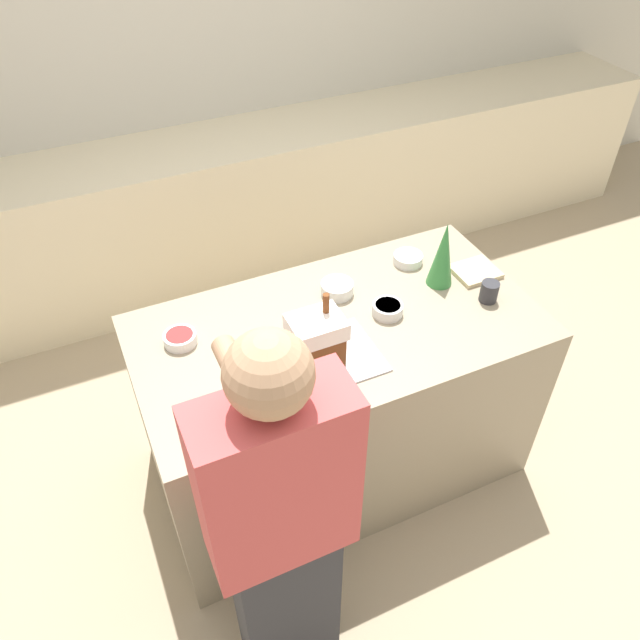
# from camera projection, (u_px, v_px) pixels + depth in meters

# --- Properties ---
(ground_plane) EXTENTS (12.00, 12.00, 0.00)m
(ground_plane) POSITION_uv_depth(u_px,v_px,m) (335.00, 459.00, 3.05)
(ground_plane) COLOR tan
(wall_back) EXTENTS (8.00, 0.05, 2.60)m
(wall_back) POSITION_uv_depth(u_px,v_px,m) (187.00, 56.00, 3.54)
(wall_back) COLOR beige
(wall_back) RESTS_ON ground_plane
(back_cabinet_block) EXTENTS (6.00, 0.60, 0.92)m
(back_cabinet_block) POSITION_uv_depth(u_px,v_px,m) (220.00, 211.00, 3.88)
(back_cabinet_block) COLOR beige
(back_cabinet_block) RESTS_ON ground_plane
(kitchen_island) EXTENTS (1.61, 0.86, 0.89)m
(kitchen_island) POSITION_uv_depth(u_px,v_px,m) (337.00, 400.00, 2.75)
(kitchen_island) COLOR gray
(kitchen_island) RESTS_ON ground_plane
(baking_tray) EXTENTS (0.47, 0.31, 0.01)m
(baking_tray) POSITION_uv_depth(u_px,v_px,m) (317.00, 361.00, 2.30)
(baking_tray) COLOR silver
(baking_tray) RESTS_ON kitchen_island
(gingerbread_house) EXTENTS (0.19, 0.15, 0.28)m
(gingerbread_house) POSITION_uv_depth(u_px,v_px,m) (317.00, 339.00, 2.23)
(gingerbread_house) COLOR brown
(gingerbread_house) RESTS_ON baking_tray
(decorative_tree) EXTENTS (0.11, 0.11, 0.29)m
(decorative_tree) POSITION_uv_depth(u_px,v_px,m) (443.00, 254.00, 2.56)
(decorative_tree) COLOR #33843D
(decorative_tree) RESTS_ON kitchen_island
(candy_bowl_far_left) EXTENTS (0.12, 0.12, 0.05)m
(candy_bowl_far_left) POSITION_uv_depth(u_px,v_px,m) (388.00, 309.00, 2.49)
(candy_bowl_far_left) COLOR silver
(candy_bowl_far_left) RESTS_ON kitchen_island
(candy_bowl_front_corner) EXTENTS (0.13, 0.13, 0.04)m
(candy_bowl_front_corner) POSITION_uv_depth(u_px,v_px,m) (408.00, 258.00, 2.75)
(candy_bowl_front_corner) COLOR silver
(candy_bowl_front_corner) RESTS_ON kitchen_island
(candy_bowl_center_rear) EXTENTS (0.13, 0.13, 0.04)m
(candy_bowl_center_rear) POSITION_uv_depth(u_px,v_px,m) (180.00, 338.00, 2.37)
(candy_bowl_center_rear) COLOR white
(candy_bowl_center_rear) RESTS_ON kitchen_island
(candy_bowl_beside_tree) EXTENTS (0.14, 0.14, 0.05)m
(candy_bowl_beside_tree) POSITION_uv_depth(u_px,v_px,m) (337.00, 288.00, 2.59)
(candy_bowl_beside_tree) COLOR white
(candy_bowl_beside_tree) RESTS_ON kitchen_island
(cookbook) EXTENTS (0.19, 0.17, 0.02)m
(cookbook) POSITION_uv_depth(u_px,v_px,m) (475.00, 271.00, 2.70)
(cookbook) COLOR #CCB78C
(cookbook) RESTS_ON kitchen_island
(mug) EXTENTS (0.07, 0.07, 0.09)m
(mug) POSITION_uv_depth(u_px,v_px,m) (489.00, 292.00, 2.55)
(mug) COLOR #2D2D33
(mug) RESTS_ON kitchen_island
(person) EXTENTS (0.43, 0.53, 1.63)m
(person) POSITION_uv_depth(u_px,v_px,m) (281.00, 531.00, 1.85)
(person) COLOR #333338
(person) RESTS_ON ground_plane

